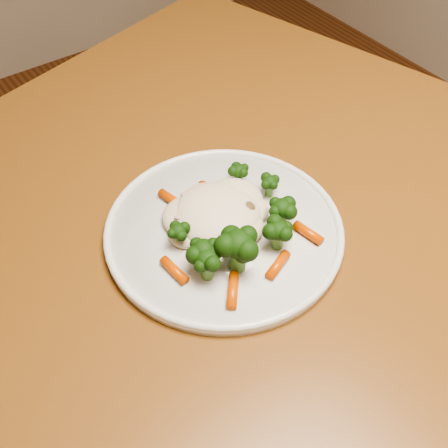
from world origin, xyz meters
The scene contains 3 objects.
dining_table centered at (-0.23, -0.23, 0.65)m, with size 1.41×1.12×0.75m.
plate centered at (-0.10, -0.26, 0.76)m, with size 0.30×0.30×0.01m, color white.
meal centered at (-0.11, -0.27, 0.78)m, with size 0.20×0.21×0.05m.
Camera 1 is at (-0.38, -0.64, 1.29)m, focal length 45.00 mm.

